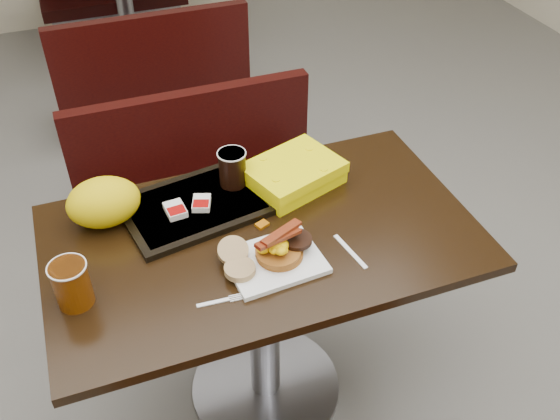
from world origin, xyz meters
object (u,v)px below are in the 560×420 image
object	(u,v)px
paper_bag	(104,202)
knife	(350,251)
bench_near_n	(207,196)
hashbrown_sleeve_left	(175,210)
hashbrown_sleeve_right	(202,203)
clamshell	(293,174)
tray	(195,206)
bench_far_s	(149,66)
fork	(213,303)
coffee_cup_near	(72,284)
coffee_cup_far	(232,168)
pancake_stack	(280,252)
table_far	(126,15)
platter	(274,261)
table_near	(264,321)

from	to	relation	value
paper_bag	knife	bearing A→B (deg)	-30.72
bench_near_n	hashbrown_sleeve_left	distance (m)	0.72
hashbrown_sleeve_right	clamshell	bearing A→B (deg)	25.41
tray	hashbrown_sleeve_left	xyz separation A→B (m)	(-0.06, -0.02, 0.02)
bench_far_s	fork	bearing A→B (deg)	-95.39
coffee_cup_near	hashbrown_sleeve_left	xyz separation A→B (m)	(0.31, 0.23, -0.03)
knife	coffee_cup_far	size ratio (longest dim) A/B	1.33
pancake_stack	tray	bearing A→B (deg)	119.18
tray	hashbrown_sleeve_right	size ratio (longest dim) A/B	6.00
table_far	paper_bag	world-z (taller)	paper_bag
hashbrown_sleeve_right	coffee_cup_far	xyz separation A→B (m)	(0.12, 0.07, 0.05)
pancake_stack	hashbrown_sleeve_right	world-z (taller)	pancake_stack
platter	hashbrown_sleeve_left	bearing A→B (deg)	122.38
pancake_stack	knife	world-z (taller)	pancake_stack
bench_near_n	pancake_stack	distance (m)	0.91
tray	clamshell	world-z (taller)	clamshell
table_near	tray	world-z (taller)	tray
platter	table_far	bearing A→B (deg)	85.76
platter	paper_bag	world-z (taller)	paper_bag
bench_far_s	platter	world-z (taller)	platter
bench_far_s	clamshell	bearing A→B (deg)	-84.51
table_near	bench_near_n	xyz separation A→B (m)	(0.00, 0.70, -0.02)
tray	paper_bag	size ratio (longest dim) A/B	1.99
bench_far_s	knife	xyz separation A→B (m)	(0.20, -2.05, 0.39)
fork	tray	size ratio (longest dim) A/B	0.28
hashbrown_sleeve_left	tray	bearing A→B (deg)	14.48
platter	pancake_stack	size ratio (longest dim) A/B	1.95
knife	tray	bearing A→B (deg)	-142.07
bench_far_s	paper_bag	bearing A→B (deg)	-103.18
platter	hashbrown_sleeve_right	world-z (taller)	hashbrown_sleeve_right
table_far	knife	bearing A→B (deg)	-85.83
hashbrown_sleeve_right	clamshell	world-z (taller)	clamshell
coffee_cup_far	paper_bag	xyz separation A→B (m)	(-0.38, -0.02, -0.00)
knife	tray	world-z (taller)	tray
tray	hashbrown_sleeve_left	world-z (taller)	hashbrown_sleeve_left
fork	hashbrown_sleeve_right	size ratio (longest dim) A/B	1.68
table_far	coffee_cup_far	distance (m)	2.42
coffee_cup_far	coffee_cup_near	bearing A→B (deg)	-148.60
bench_far_s	tray	size ratio (longest dim) A/B	2.43
fork	hashbrown_sleeve_left	xyz separation A→B (m)	(-0.01, 0.35, 0.03)
hashbrown_sleeve_left	hashbrown_sleeve_right	size ratio (longest dim) A/B	1.06
knife	platter	bearing A→B (deg)	-107.43
bench_near_n	paper_bag	distance (m)	0.79
table_far	tray	size ratio (longest dim) A/B	2.92
table_far	tray	bearing A→B (deg)	-93.53
pancake_stack	coffee_cup_near	xyz separation A→B (m)	(-0.53, 0.03, 0.03)
table_near	bench_near_n	world-z (taller)	table_near
coffee_cup_near	fork	size ratio (longest dim) A/B	1.08
fork	hashbrown_sleeve_left	size ratio (longest dim) A/B	1.58
hashbrown_sleeve_left	clamshell	xyz separation A→B (m)	(0.37, 0.03, 0.01)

